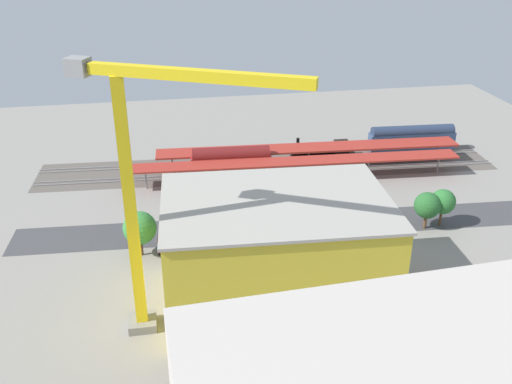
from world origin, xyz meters
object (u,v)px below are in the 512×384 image
(parked_car_0, at_px, (360,207))
(box_truck_0, at_px, (276,234))
(parked_car_3, at_px, (250,215))
(tower_crane, at_px, (146,184))
(parked_car_2, at_px, (286,214))
(platform_canopy_far, at_px, (309,148))
(freight_coach_far, at_px, (231,161))
(street_tree_1, at_px, (140,228))
(traffic_light, at_px, (331,189))
(passenger_coach, at_px, (412,138))
(street_tree_3, at_px, (443,202))
(street_tree_2, at_px, (258,224))
(platform_canopy_near, at_px, (297,161))
(locomotive, at_px, (324,150))
(street_tree_0, at_px, (427,205))
(parked_car_1, at_px, (326,208))
(construction_building, at_px, (276,253))
(box_truck_1, at_px, (191,241))

(parked_car_0, height_order, box_truck_0, box_truck_0)
(parked_car_3, xyz_separation_m, tower_crane, (16.71, 27.67, 20.14))
(parked_car_2, bearing_deg, platform_canopy_far, -114.47)
(freight_coach_far, bearing_deg, street_tree_1, 57.04)
(parked_car_3, relative_size, box_truck_0, 0.49)
(parked_car_3, bearing_deg, traffic_light, -177.19)
(platform_canopy_far, height_order, box_truck_0, platform_canopy_far)
(passenger_coach, height_order, street_tree_3, street_tree_3)
(street_tree_2, bearing_deg, passenger_coach, -140.05)
(platform_canopy_near, xyz_separation_m, passenger_coach, (-29.81, -11.19, -0.98))
(freight_coach_far, bearing_deg, tower_crane, 71.15)
(box_truck_0, xyz_separation_m, traffic_light, (-12.11, -9.49, 2.91))
(locomotive, distance_m, street_tree_1, 52.96)
(parked_car_0, xyz_separation_m, street_tree_0, (-8.80, 8.04, 3.56))
(parked_car_1, xyz_separation_m, street_tree_2, (14.26, 9.57, 3.37))
(construction_building, xyz_separation_m, traffic_light, (-15.44, -24.75, -3.14))
(street_tree_0, distance_m, street_tree_2, 29.44)
(platform_canopy_near, distance_m, street_tree_2, 26.92)
(tower_crane, height_order, box_truck_1, tower_crane)
(parked_car_2, relative_size, box_truck_1, 0.40)
(parked_car_1, bearing_deg, passenger_coach, -137.29)
(construction_building, bearing_deg, parked_car_2, -103.27)
(platform_canopy_far, height_order, traffic_light, traffic_light)
(locomotive, height_order, parked_car_0, locomotive)
(street_tree_2, xyz_separation_m, street_tree_3, (-32.49, -1.37, 0.38))
(tower_crane, distance_m, box_truck_1, 27.64)
(freight_coach_far, bearing_deg, platform_canopy_near, 159.60)
(traffic_light, bearing_deg, box_truck_0, 38.09)
(parked_car_2, bearing_deg, street_tree_2, 53.07)
(passenger_coach, xyz_separation_m, box_truck_1, (52.81, 34.51, -1.54))
(locomotive, xyz_separation_m, box_truck_1, (32.06, 34.51, 0.03))
(platform_canopy_near, height_order, box_truck_1, platform_canopy_near)
(freight_coach_far, bearing_deg, street_tree_0, 137.05)
(box_truck_0, xyz_separation_m, box_truck_1, (13.82, -0.15, 0.19))
(construction_building, xyz_separation_m, street_tree_3, (-32.80, -16.11, -3.06))
(passenger_coach, height_order, freight_coach_far, freight_coach_far)
(parked_car_1, distance_m, construction_building, 29.15)
(platform_canopy_near, bearing_deg, traffic_light, 101.82)
(platform_canopy_far, relative_size, street_tree_1, 8.61)
(locomotive, xyz_separation_m, parked_car_3, (21.11, 25.90, -0.95))
(passenger_coach, bearing_deg, tower_crane, 42.45)
(traffic_light, bearing_deg, locomotive, -103.69)
(parked_car_0, distance_m, street_tree_0, 12.44)
(parked_car_0, relative_size, box_truck_1, 0.43)
(parked_car_0, distance_m, box_truck_0, 19.52)
(parked_car_1, distance_m, parked_car_3, 14.12)
(parked_car_2, bearing_deg, street_tree_1, 18.01)
(parked_car_3, distance_m, construction_building, 24.98)
(locomotive, distance_m, parked_car_2, 30.15)
(platform_canopy_near, height_order, parked_car_1, platform_canopy_near)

